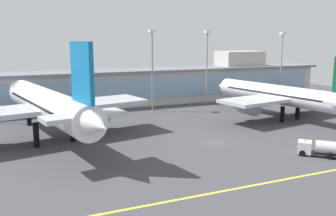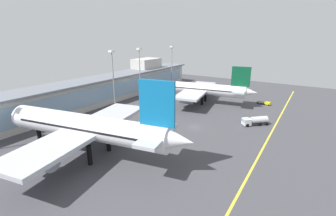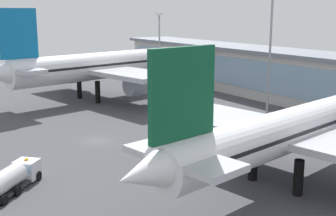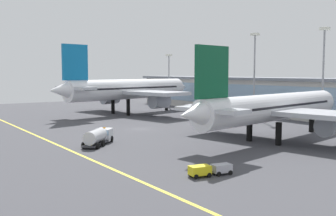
{
  "view_description": "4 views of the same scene",
  "coord_description": "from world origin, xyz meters",
  "px_view_note": "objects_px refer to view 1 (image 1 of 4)",
  "views": [
    {
      "loc": [
        -37.52,
        -62.52,
        20.67
      ],
      "look_at": [
        -6.65,
        8.86,
        6.02
      ],
      "focal_mm": 38.99,
      "sensor_mm": 36.0,
      "label": 1
    },
    {
      "loc": [
        -64.12,
        -30.78,
        28.86
      ],
      "look_at": [
        3.72,
        12.87,
        3.48
      ],
      "focal_mm": 24.73,
      "sensor_mm": 36.0,
      "label": 2
    },
    {
      "loc": [
        61.28,
        -26.25,
        19.77
      ],
      "look_at": [
        4.4,
        10.18,
        4.83
      ],
      "focal_mm": 46.9,
      "sensor_mm": 36.0,
      "label": 3
    },
    {
      "loc": [
        77.41,
        -45.43,
        12.8
      ],
      "look_at": [
        -8.71,
        13.75,
        3.46
      ],
      "focal_mm": 42.8,
      "sensor_mm": 36.0,
      "label": 4
    }
  ],
  "objects_px": {
    "airliner_near_right": "(282,96)",
    "apron_light_mast_west": "(152,58)",
    "airliner_near_left": "(49,105)",
    "apron_light_mast_far_east": "(207,57)",
    "fuel_tanker_truck": "(322,148)",
    "apron_light_mast_east": "(282,55)"
  },
  "relations": [
    {
      "from": "airliner_near_right",
      "to": "fuel_tanker_truck",
      "type": "height_order",
      "value": "airliner_near_right"
    },
    {
      "from": "airliner_near_left",
      "to": "fuel_tanker_truck",
      "type": "distance_m",
      "value": 53.29
    },
    {
      "from": "apron_light_mast_west",
      "to": "apron_light_mast_far_east",
      "type": "relative_size",
      "value": 1.0
    },
    {
      "from": "airliner_near_right",
      "to": "apron_light_mast_west",
      "type": "distance_m",
      "value": 37.33
    },
    {
      "from": "airliner_near_left",
      "to": "apron_light_mast_far_east",
      "type": "relative_size",
      "value": 2.29
    },
    {
      "from": "fuel_tanker_truck",
      "to": "apron_light_mast_west",
      "type": "xyz_separation_m",
      "value": [
        -12.49,
        52.19,
        13.84
      ]
    },
    {
      "from": "airliner_near_right",
      "to": "apron_light_mast_far_east",
      "type": "height_order",
      "value": "apron_light_mast_far_east"
    },
    {
      "from": "airliner_near_left",
      "to": "airliner_near_right",
      "type": "bearing_deg",
      "value": -103.01
    },
    {
      "from": "airliner_near_right",
      "to": "apron_light_mast_west",
      "type": "xyz_separation_m",
      "value": [
        -27.24,
        23.81,
        9.19
      ]
    },
    {
      "from": "airliner_near_left",
      "to": "apron_light_mast_east",
      "type": "relative_size",
      "value": 2.31
    },
    {
      "from": "airliner_near_right",
      "to": "apron_light_mast_west",
      "type": "relative_size",
      "value": 2.13
    },
    {
      "from": "apron_light_mast_west",
      "to": "apron_light_mast_far_east",
      "type": "height_order",
      "value": "apron_light_mast_west"
    },
    {
      "from": "apron_light_mast_west",
      "to": "apron_light_mast_east",
      "type": "height_order",
      "value": "apron_light_mast_west"
    },
    {
      "from": "apron_light_mast_west",
      "to": "fuel_tanker_truck",
      "type": "bearing_deg",
      "value": -76.54
    },
    {
      "from": "airliner_near_left",
      "to": "fuel_tanker_truck",
      "type": "height_order",
      "value": "airliner_near_left"
    },
    {
      "from": "airliner_near_right",
      "to": "airliner_near_left",
      "type": "bearing_deg",
      "value": 78.07
    },
    {
      "from": "airliner_near_left",
      "to": "fuel_tanker_truck",
      "type": "xyz_separation_m",
      "value": [
        43.61,
        -30.04,
        -5.96
      ]
    },
    {
      "from": "apron_light_mast_west",
      "to": "apron_light_mast_east",
      "type": "relative_size",
      "value": 1.01
    },
    {
      "from": "airliner_near_right",
      "to": "apron_light_mast_far_east",
      "type": "relative_size",
      "value": 2.13
    },
    {
      "from": "airliner_near_left",
      "to": "apron_light_mast_west",
      "type": "relative_size",
      "value": 2.28
    },
    {
      "from": "airliner_near_right",
      "to": "apron_light_mast_east",
      "type": "height_order",
      "value": "apron_light_mast_east"
    },
    {
      "from": "apron_light_mast_west",
      "to": "apron_light_mast_east",
      "type": "distance_m",
      "value": 50.76
    }
  ]
}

